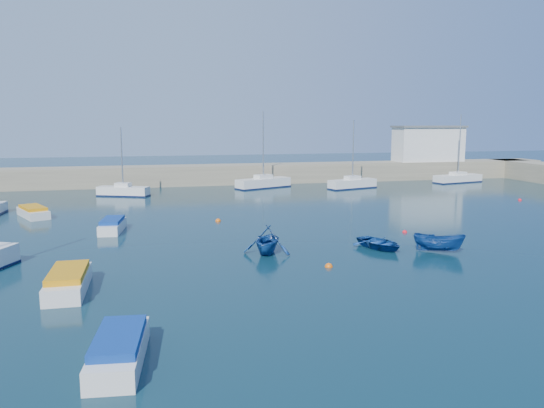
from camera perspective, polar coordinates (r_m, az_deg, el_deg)
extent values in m
plane|color=#0C2936|center=(29.74, 9.27, -7.80)|extent=(220.00, 220.00, 0.00)
cube|color=gray|center=(73.47, -4.53, 3.21)|extent=(96.00, 4.50, 2.60)
cube|color=silver|center=(83.20, 16.44, 6.16)|extent=(10.00, 4.00, 5.00)
cube|color=silver|center=(63.36, -15.70, 1.33)|extent=(6.08, 3.80, 1.08)
cylinder|color=#B7BABC|center=(62.99, -15.85, 4.87)|extent=(0.16, 0.16, 6.78)
cube|color=silver|center=(68.62, -0.94, 2.26)|extent=(7.67, 4.91, 1.22)
cylinder|color=#B7BABC|center=(68.24, -0.95, 6.35)|extent=(0.18, 0.18, 8.58)
cube|color=silver|center=(68.73, 8.64, 2.15)|extent=(6.82, 3.67, 1.16)
cylinder|color=#B7BABC|center=(68.37, 8.72, 5.78)|extent=(0.17, 0.17, 7.55)
cube|color=silver|center=(79.22, 19.35, 2.60)|extent=(7.61, 3.65, 1.08)
cylinder|color=#B7BABC|center=(78.89, 19.53, 6.03)|extent=(0.15, 0.15, 8.44)
cube|color=silver|center=(28.84, -21.05, -7.97)|extent=(1.80, 5.04, 0.82)
cube|color=#CA7F0B|center=(28.69, -21.11, -6.89)|extent=(1.70, 3.78, 0.31)
cube|color=silver|center=(43.10, -16.78, -2.35)|extent=(1.98, 4.37, 0.75)
cube|color=navy|center=(43.00, -16.81, -1.68)|extent=(1.78, 3.31, 0.28)
cube|color=silver|center=(52.15, -24.29, -0.89)|extent=(3.56, 5.05, 0.72)
cube|color=#CA7F0B|center=(52.08, -24.33, -0.35)|extent=(2.97, 3.93, 0.27)
cube|color=silver|center=(20.16, -16.10, -15.07)|extent=(2.11, 4.85, 0.80)
cube|color=navy|center=(19.94, -16.17, -13.62)|extent=(1.91, 3.67, 0.30)
imported|color=navy|center=(36.49, 11.50, -4.13)|extent=(3.68, 4.32, 0.76)
imported|color=navy|center=(34.26, -0.51, -3.86)|extent=(4.19, 4.43, 1.85)
imported|color=navy|center=(36.41, 17.51, -3.99)|extent=(3.40, 2.85, 1.26)
sphere|color=#D8580B|center=(31.56, 6.12, -6.76)|extent=(0.48, 0.48, 0.48)
sphere|color=red|center=(42.24, 14.08, -2.98)|extent=(0.37, 0.37, 0.37)
sphere|color=#D8580B|center=(45.75, -5.82, -1.86)|extent=(0.48, 0.48, 0.48)
sphere|color=red|center=(63.70, 25.11, 0.37)|extent=(0.39, 0.39, 0.39)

